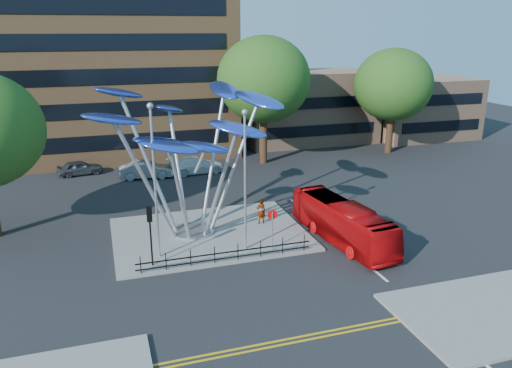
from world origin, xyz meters
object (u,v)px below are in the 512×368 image
object	(u,v)px
parked_car_right	(196,165)
parked_car_mid	(146,170)
no_entry_sign_island	(272,222)
street_lamp_left	(154,169)
traffic_light_island	(150,224)
parked_car_left	(80,168)
tree_far	(393,85)
tree_right	(264,80)
street_lamp_right	(245,168)
leaf_sculpture	(187,128)
pedestrian	(261,211)
red_bus	(342,222)

from	to	relation	value
parked_car_right	parked_car_mid	bearing A→B (deg)	87.54
no_entry_sign_island	street_lamp_left	bearing A→B (deg)	171.39
traffic_light_island	no_entry_sign_island	world-z (taller)	traffic_light_island
parked_car_left	parked_car_mid	distance (m)	6.30
tree_far	parked_car_mid	world-z (taller)	tree_far
tree_right	parked_car_right	xyz separation A→B (m)	(-7.00, -1.62, -7.30)
street_lamp_left	street_lamp_right	world-z (taller)	street_lamp_left
tree_far	leaf_sculpture	size ratio (longest dim) A/B	0.85
street_lamp_left	tree_right	bearing A→B (deg)	55.95
pedestrian	parked_car_right	bearing A→B (deg)	-80.57
tree_right	parked_car_left	xyz separation A→B (m)	(-17.10, 1.00, -7.37)
tree_far	street_lamp_left	bearing A→B (deg)	-145.08
tree_far	pedestrian	size ratio (longest dim) A/B	6.36
tree_right	street_lamp_left	distance (m)	22.49
tree_far	parked_car_right	bearing A→B (deg)	-175.60
no_entry_sign_island	traffic_light_island	bearing A→B (deg)	-179.87
street_lamp_left	parked_car_right	xyz separation A→B (m)	(5.50, 16.88, -4.62)
pedestrian	traffic_light_island	bearing A→B (deg)	30.53
leaf_sculpture	parked_car_left	distance (m)	18.82
pedestrian	parked_car_left	bearing A→B (deg)	-51.83
street_lamp_right	traffic_light_island	world-z (taller)	street_lamp_right
tree_right	parked_car_right	distance (m)	10.24
parked_car_mid	parked_car_right	world-z (taller)	parked_car_mid
traffic_light_island	no_entry_sign_island	bearing A→B (deg)	0.13
street_lamp_left	street_lamp_right	bearing A→B (deg)	-5.71
street_lamp_right	red_bus	size ratio (longest dim) A/B	0.92
leaf_sculpture	red_bus	bearing A→B (deg)	-25.18
tree_far	parked_car_right	size ratio (longest dim) A/B	2.12
red_bus	pedestrian	size ratio (longest dim) A/B	5.32
no_entry_sign_island	tree_right	bearing A→B (deg)	72.88
leaf_sculpture	traffic_light_island	bearing A→B (deg)	-125.04
traffic_light_island	parked_car_left	size ratio (longest dim) A/B	0.88
pedestrian	parked_car_mid	xyz separation A→B (m)	(-6.14, 13.60, -0.25)
street_lamp_right	red_bus	world-z (taller)	street_lamp_right
tree_far	no_entry_sign_island	distance (m)	28.42
leaf_sculpture	no_entry_sign_island	world-z (taller)	leaf_sculpture
leaf_sculpture	pedestrian	world-z (taller)	leaf_sculpture
parked_car_mid	street_lamp_left	bearing A→B (deg)	-177.63
street_lamp_right	traffic_light_island	bearing A→B (deg)	-174.81
tree_right	leaf_sculpture	bearing A→B (deg)	-123.31
parked_car_left	pedestrian	bearing A→B (deg)	-153.31
street_lamp_right	parked_car_mid	world-z (taller)	street_lamp_right
tree_right	street_lamp_right	bearing A→B (deg)	-111.54
street_lamp_right	parked_car_right	world-z (taller)	street_lamp_right
tree_right	street_lamp_right	distance (m)	20.64
street_lamp_right	parked_car_mid	size ratio (longest dim) A/B	1.81
parked_car_right	parked_car_left	bearing A→B (deg)	69.78
parked_car_mid	tree_right	bearing A→B (deg)	-74.95
leaf_sculpture	street_lamp_right	distance (m)	4.83
street_lamp_left	red_bus	distance (m)	11.87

